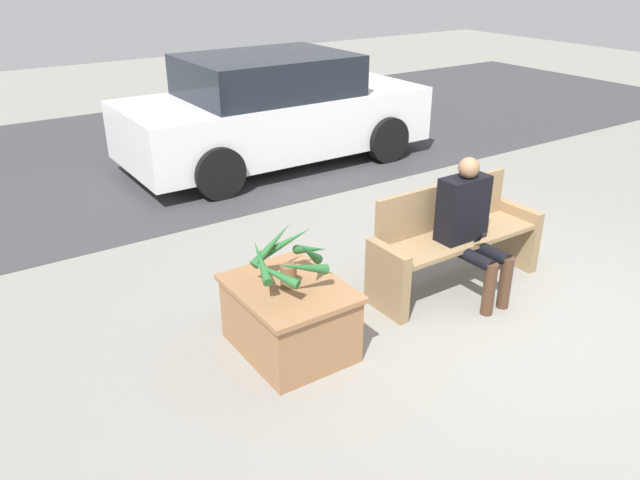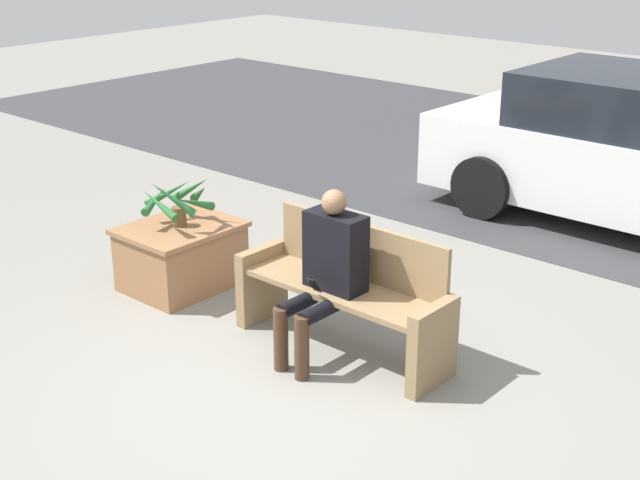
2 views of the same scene
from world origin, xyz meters
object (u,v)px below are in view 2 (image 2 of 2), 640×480
at_px(potted_plant, 177,200).
at_px(planter_box, 181,254).
at_px(bench, 346,292).
at_px(person_seated, 327,267).

bearing_deg(potted_plant, planter_box, 45.37).
bearing_deg(potted_plant, bench, 2.14).
xyz_separation_m(bench, potted_plant, (-1.76, -0.07, 0.33)).
bearing_deg(person_seated, planter_box, 175.99).
xyz_separation_m(bench, person_seated, (-0.02, -0.18, 0.24)).
bearing_deg(potted_plant, person_seated, -3.89).
bearing_deg(planter_box, person_seated, -4.01).
bearing_deg(planter_box, potted_plant, -134.63).
relative_size(bench, person_seated, 1.37).
height_order(bench, potted_plant, potted_plant).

